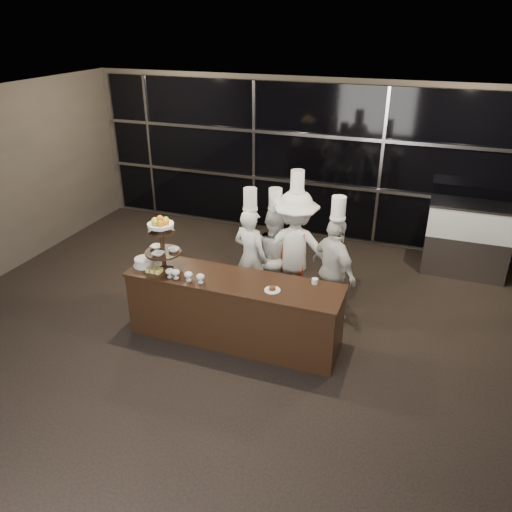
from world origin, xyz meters
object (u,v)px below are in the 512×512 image
(display_case, at_px, (468,236))
(layer_cake, at_px, (144,262))
(display_stand, at_px, (162,239))
(chef_c, at_px, (295,249))
(chef_b, at_px, (274,254))
(chef_d, at_px, (334,270))
(buffet_counter, at_px, (234,310))
(chef_a, at_px, (251,256))

(display_case, bearing_deg, layer_cake, -142.89)
(display_stand, xyz_separation_m, chef_c, (1.48, 1.19, -0.44))
(chef_b, height_order, chef_c, chef_c)
(chef_d, bearing_deg, display_stand, -155.95)
(display_case, bearing_deg, display_stand, -141.46)
(display_stand, relative_size, display_case, 0.56)
(display_stand, distance_m, layer_cake, 0.46)
(buffet_counter, relative_size, chef_c, 1.37)
(chef_a, bearing_deg, display_case, 35.20)
(chef_c, bearing_deg, chef_b, 178.47)
(buffet_counter, distance_m, chef_c, 1.35)
(chef_c, bearing_deg, buffet_counter, -111.75)
(chef_b, bearing_deg, display_case, 34.84)
(buffet_counter, height_order, layer_cake, layer_cake)
(display_case, xyz_separation_m, chef_d, (-1.78, -2.16, 0.11))
(display_stand, distance_m, chef_c, 1.95)
(display_stand, bearing_deg, display_case, 38.54)
(layer_cake, relative_size, display_case, 0.23)
(layer_cake, bearing_deg, chef_d, 22.59)
(chef_a, bearing_deg, buffet_counter, -82.34)
(layer_cake, distance_m, chef_d, 2.59)
(buffet_counter, relative_size, display_stand, 3.81)
(buffet_counter, xyz_separation_m, display_case, (2.89, 3.10, 0.22))
(display_stand, bearing_deg, layer_cake, -169.64)
(buffet_counter, relative_size, chef_d, 1.53)
(display_case, bearing_deg, chef_c, -141.70)
(display_case, bearing_deg, chef_d, -129.54)
(display_stand, height_order, chef_d, chef_d)
(buffet_counter, bearing_deg, chef_c, 68.25)
(layer_cake, height_order, chef_b, chef_b)
(layer_cake, distance_m, chef_c, 2.15)
(display_stand, relative_size, layer_cake, 2.48)
(chef_c, height_order, chef_d, chef_c)
(display_stand, bearing_deg, buffet_counter, 0.01)
(buffet_counter, height_order, chef_d, chef_d)
(layer_cake, relative_size, chef_b, 0.17)
(display_stand, xyz_separation_m, chef_a, (0.87, 0.97, -0.54))
(layer_cake, bearing_deg, chef_a, 41.72)
(chef_c, xyz_separation_m, chef_d, (0.63, -0.25, -0.10))
(chef_a, distance_m, chef_c, 0.65)
(buffet_counter, xyz_separation_m, chef_a, (-0.13, 0.97, 0.33))
(buffet_counter, bearing_deg, chef_d, 40.31)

